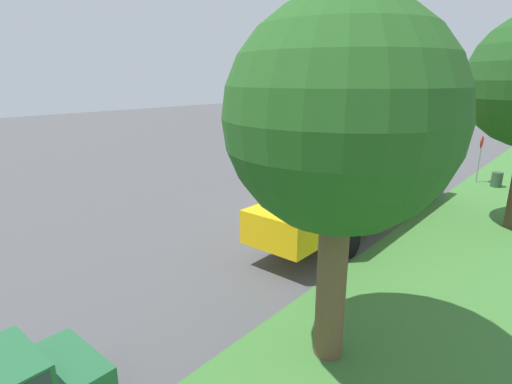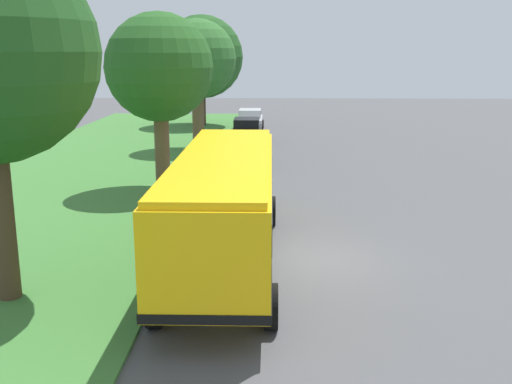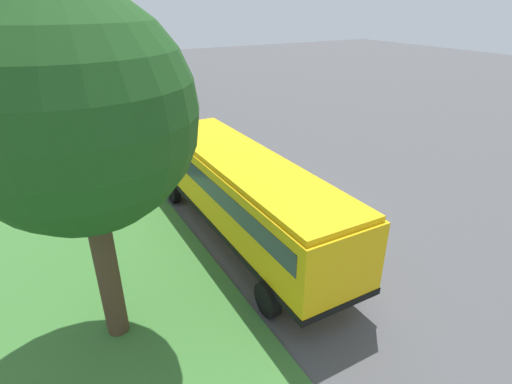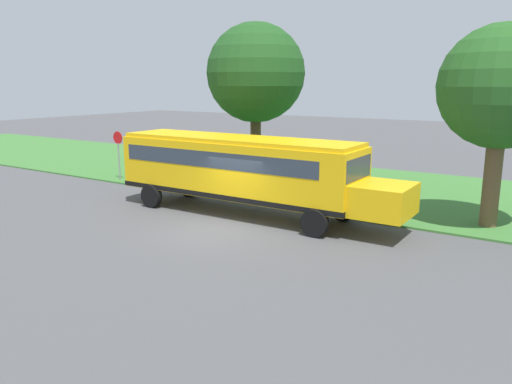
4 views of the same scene
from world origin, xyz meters
name	(u,v)px [view 2 (image 2 of 4)]	position (x,y,z in m)	size (l,w,h in m)	color
ground_plane	(313,258)	(0.00, 0.00, 0.00)	(120.00, 120.00, 0.00)	#4C4C4F
school_bus	(226,197)	(-2.45, -0.51, 1.92)	(2.84, 12.42, 3.16)	yellow
car_green_nearest	(240,149)	(-2.80, 14.26, 0.88)	(2.02, 4.40, 1.56)	#236038
car_black_middle	(247,129)	(-2.80, 22.37, 0.88)	(2.02, 4.40, 1.56)	black
car_silver_furthest	(250,119)	(-2.80, 28.56, 0.88)	(2.02, 4.40, 1.56)	#B7B7BC
oak_tree_roadside_mid	(157,69)	(-5.86, 8.23, 5.10)	(4.42, 4.42, 7.39)	brown
oak_tree_far_end	(195,59)	(-5.64, 19.09, 5.38)	(4.57, 4.57, 7.67)	brown
oak_tree_across_road	(199,56)	(-6.78, 30.81, 5.45)	(6.36, 6.36, 8.56)	#4C3826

